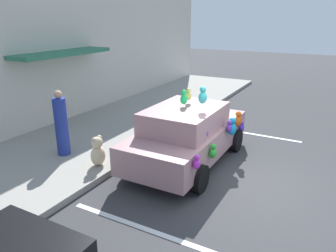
% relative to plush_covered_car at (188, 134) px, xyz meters
% --- Properties ---
extents(ground_plane, '(60.00, 60.00, 0.00)m').
position_rel_plush_covered_car_xyz_m(ground_plane, '(-0.48, -1.70, -0.80)').
color(ground_plane, '#38383A').
extents(sidewalk, '(24.00, 4.00, 0.15)m').
position_rel_plush_covered_car_xyz_m(sidewalk, '(-0.48, 3.30, -0.72)').
color(sidewalk, gray).
rests_on(sidewalk, ground).
extents(storefront_building, '(24.00, 1.25, 6.40)m').
position_rel_plush_covered_car_xyz_m(storefront_building, '(-0.47, 5.44, 2.39)').
color(storefront_building, beige).
rests_on(storefront_building, ground).
extents(parking_stripe_front, '(0.12, 3.60, 0.01)m').
position_rel_plush_covered_car_xyz_m(parking_stripe_front, '(2.98, -0.70, -0.80)').
color(parking_stripe_front, silver).
rests_on(parking_stripe_front, ground).
extents(parking_stripe_rear, '(0.12, 3.60, 0.01)m').
position_rel_plush_covered_car_xyz_m(parking_stripe_rear, '(-2.95, -0.70, -0.80)').
color(parking_stripe_rear, silver).
rests_on(parking_stripe_rear, ground).
extents(plush_covered_car, '(4.22, 2.13, 2.14)m').
position_rel_plush_covered_car_xyz_m(plush_covered_car, '(0.00, 0.00, 0.00)').
color(plush_covered_car, '#A87E81').
rests_on(plush_covered_car, ground).
extents(teddy_bear_on_sidewalk, '(0.40, 0.34, 0.77)m').
position_rel_plush_covered_car_xyz_m(teddy_bear_on_sidewalk, '(-1.52, 1.74, -0.29)').
color(teddy_bear_on_sidewalk, beige).
rests_on(teddy_bear_on_sidewalk, sidewalk).
extents(pedestrian_near_shopfront, '(0.34, 0.34, 1.75)m').
position_rel_plush_covered_car_xyz_m(pedestrian_near_shopfront, '(-1.42, 3.01, 0.17)').
color(pedestrian_near_shopfront, navy).
rests_on(pedestrian_near_shopfront, sidewalk).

